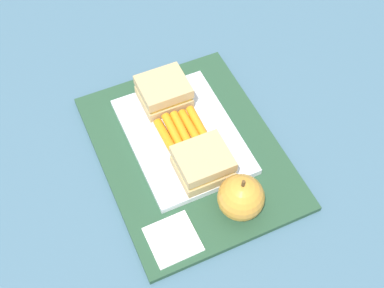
{
  "coord_description": "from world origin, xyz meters",
  "views": [
    {
      "loc": [
        0.42,
        -0.18,
        0.69
      ],
      "look_at": [
        0.01,
        0.0,
        0.04
      ],
      "focal_mm": 47.07,
      "sensor_mm": 36.0,
      "label": 1
    }
  ],
  "objects_px": {
    "food_tray": "(183,136)",
    "carrot_sticks_bundle": "(182,131)",
    "paper_napkin": "(173,239)",
    "sandwich_half_right": "(203,163)",
    "apple": "(241,197)",
    "sandwich_half_left": "(164,92)"
  },
  "relations": [
    {
      "from": "sandwich_half_left",
      "to": "carrot_sticks_bundle",
      "type": "relative_size",
      "value": 1.03
    },
    {
      "from": "food_tray",
      "to": "paper_napkin",
      "type": "relative_size",
      "value": 3.29
    },
    {
      "from": "paper_napkin",
      "to": "food_tray",
      "type": "bearing_deg",
      "value": 151.82
    },
    {
      "from": "apple",
      "to": "carrot_sticks_bundle",
      "type": "bearing_deg",
      "value": -170.83
    },
    {
      "from": "food_tray",
      "to": "apple",
      "type": "xyz_separation_m",
      "value": [
        0.15,
        0.03,
        0.03
      ]
    },
    {
      "from": "sandwich_half_right",
      "to": "carrot_sticks_bundle",
      "type": "distance_m",
      "value": 0.08
    },
    {
      "from": "food_tray",
      "to": "apple",
      "type": "relative_size",
      "value": 2.85
    },
    {
      "from": "sandwich_half_left",
      "to": "sandwich_half_right",
      "type": "relative_size",
      "value": 1.0
    },
    {
      "from": "apple",
      "to": "paper_napkin",
      "type": "bearing_deg",
      "value": -87.3
    },
    {
      "from": "food_tray",
      "to": "carrot_sticks_bundle",
      "type": "distance_m",
      "value": 0.01
    },
    {
      "from": "food_tray",
      "to": "sandwich_half_right",
      "type": "height_order",
      "value": "sandwich_half_right"
    },
    {
      "from": "sandwich_half_left",
      "to": "carrot_sticks_bundle",
      "type": "height_order",
      "value": "sandwich_half_left"
    },
    {
      "from": "food_tray",
      "to": "apple",
      "type": "height_order",
      "value": "apple"
    },
    {
      "from": "sandwich_half_right",
      "to": "food_tray",
      "type": "bearing_deg",
      "value": 180.0
    },
    {
      "from": "carrot_sticks_bundle",
      "to": "apple",
      "type": "bearing_deg",
      "value": 9.17
    },
    {
      "from": "food_tray",
      "to": "apple",
      "type": "distance_m",
      "value": 0.16
    },
    {
      "from": "apple",
      "to": "paper_napkin",
      "type": "distance_m",
      "value": 0.12
    },
    {
      "from": "sandwich_half_left",
      "to": "paper_napkin",
      "type": "height_order",
      "value": "sandwich_half_left"
    },
    {
      "from": "food_tray",
      "to": "paper_napkin",
      "type": "bearing_deg",
      "value": -28.18
    },
    {
      "from": "apple",
      "to": "paper_napkin",
      "type": "height_order",
      "value": "apple"
    },
    {
      "from": "apple",
      "to": "paper_napkin",
      "type": "relative_size",
      "value": 1.15
    },
    {
      "from": "food_tray",
      "to": "sandwich_half_left",
      "type": "height_order",
      "value": "sandwich_half_left"
    }
  ]
}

